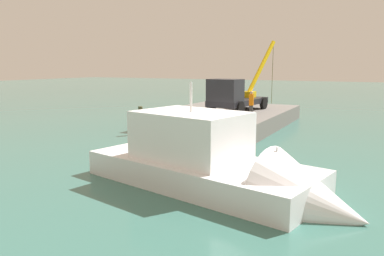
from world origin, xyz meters
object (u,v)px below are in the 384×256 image
(crane_truck, at_px, (235,95))
(dock_worker, at_px, (251,103))
(moored_yacht, at_px, (232,182))
(salvaged_car, at_px, (178,129))

(crane_truck, xyz_separation_m, dock_worker, (2.28, 2.14, -0.37))
(crane_truck, relative_size, moored_yacht, 0.78)
(salvaged_car, bearing_deg, dock_worker, 141.15)
(salvaged_car, bearing_deg, moored_yacht, 40.66)
(crane_truck, bearing_deg, moored_yacht, 20.89)
(dock_worker, bearing_deg, crane_truck, -136.81)
(salvaged_car, bearing_deg, crane_truck, 168.10)
(crane_truck, distance_m, salvaged_car, 7.06)
(crane_truck, bearing_deg, salvaged_car, -11.90)
(dock_worker, xyz_separation_m, moored_yacht, (12.69, 3.57, -1.72))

